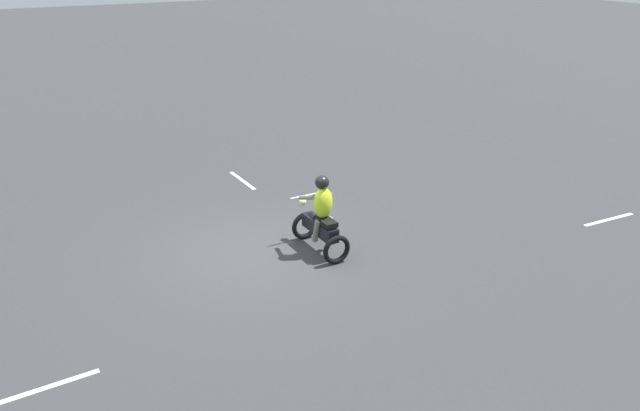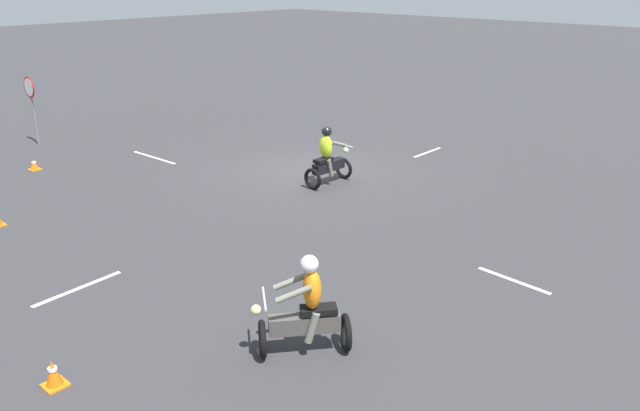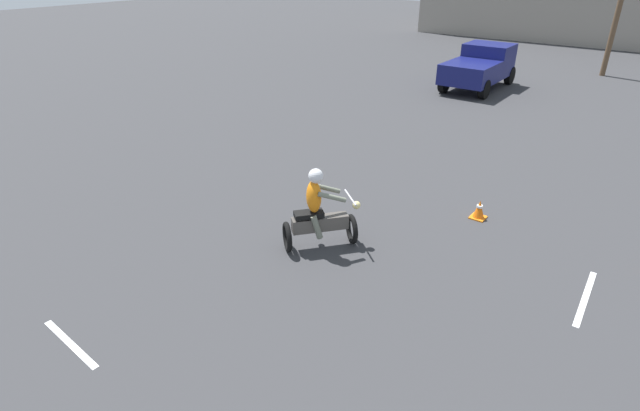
{
  "view_description": "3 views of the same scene",
  "coord_description": "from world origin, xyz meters",
  "px_view_note": "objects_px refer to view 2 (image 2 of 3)",
  "views": [
    {
      "loc": [
        4.53,
        10.52,
        5.79
      ],
      "look_at": [
        -1.16,
        0.61,
        1.0
      ],
      "focal_mm": 35.0,
      "sensor_mm": 36.0,
      "label": 1
    },
    {
      "loc": [
        -12.13,
        12.95,
        5.57
      ],
      "look_at": [
        -3.76,
        3.81,
        0.9
      ],
      "focal_mm": 35.0,
      "sensor_mm": 36.0,
      "label": 2
    },
    {
      "loc": [
        -1.27,
        0.26,
        5.18
      ],
      "look_at": [
        -6.36,
        7.0,
        0.9
      ],
      "focal_mm": 28.0,
      "sensor_mm": 36.0,
      "label": 3
    }
  ],
  "objects_px": {
    "motorcycle_rider_foreground": "(328,159)",
    "motorcycle_rider_background": "(307,311)",
    "traffic_cone_far_center": "(34,165)",
    "stop_sign": "(31,97)",
    "traffic_cone_near_left": "(53,374)"
  },
  "relations": [
    {
      "from": "traffic_cone_far_center",
      "to": "stop_sign",
      "type": "bearing_deg",
      "value": -26.38
    },
    {
      "from": "motorcycle_rider_foreground",
      "to": "traffic_cone_far_center",
      "type": "xyz_separation_m",
      "value": [
        7.36,
        4.92,
        -0.57
      ]
    },
    {
      "from": "motorcycle_rider_background",
      "to": "traffic_cone_far_center",
      "type": "height_order",
      "value": "motorcycle_rider_background"
    },
    {
      "from": "motorcycle_rider_foreground",
      "to": "traffic_cone_far_center",
      "type": "height_order",
      "value": "motorcycle_rider_foreground"
    },
    {
      "from": "motorcycle_rider_background",
      "to": "traffic_cone_near_left",
      "type": "distance_m",
      "value": 3.73
    },
    {
      "from": "motorcycle_rider_foreground",
      "to": "motorcycle_rider_background",
      "type": "distance_m",
      "value": 8.2
    },
    {
      "from": "stop_sign",
      "to": "traffic_cone_near_left",
      "type": "height_order",
      "value": "stop_sign"
    },
    {
      "from": "motorcycle_rider_foreground",
      "to": "stop_sign",
      "type": "xyz_separation_m",
      "value": [
        10.2,
        3.51,
        0.91
      ]
    },
    {
      "from": "motorcycle_rider_foreground",
      "to": "motorcycle_rider_background",
      "type": "relative_size",
      "value": 1.0
    },
    {
      "from": "motorcycle_rider_foreground",
      "to": "traffic_cone_far_center",
      "type": "distance_m",
      "value": 8.87
    },
    {
      "from": "stop_sign",
      "to": "traffic_cone_far_center",
      "type": "height_order",
      "value": "stop_sign"
    },
    {
      "from": "traffic_cone_near_left",
      "to": "traffic_cone_far_center",
      "type": "bearing_deg",
      "value": -22.99
    },
    {
      "from": "stop_sign",
      "to": "traffic_cone_near_left",
      "type": "bearing_deg",
      "value": 156.27
    },
    {
      "from": "traffic_cone_far_center",
      "to": "motorcycle_rider_foreground",
      "type": "bearing_deg",
      "value": -146.2
    },
    {
      "from": "stop_sign",
      "to": "motorcycle_rider_background",
      "type": "bearing_deg",
      "value": 169.65
    }
  ]
}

